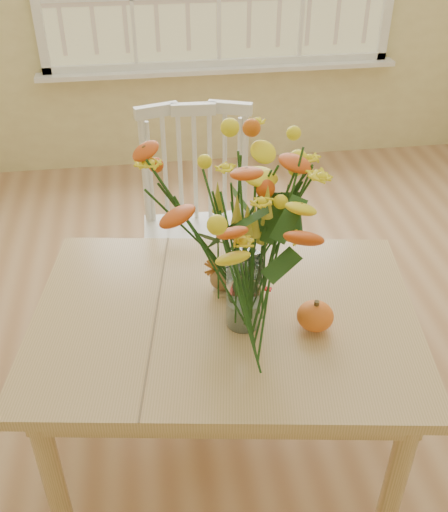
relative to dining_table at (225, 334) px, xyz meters
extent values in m
cube|color=#AD7C53|center=(0.33, 0.30, -0.59)|extent=(4.00, 4.50, 0.01)
cube|color=white|center=(0.33, 2.48, 0.10)|extent=(2.42, 0.12, 0.03)
cube|color=tan|center=(0.00, 0.00, 0.07)|extent=(1.39, 1.09, 0.04)
cube|color=tan|center=(0.00, 0.00, 0.00)|extent=(1.25, 0.95, 0.10)
cylinder|color=tan|center=(-0.59, -0.27, -0.27)|extent=(0.07, 0.07, 0.64)
cylinder|color=tan|center=(-0.48, 0.44, -0.27)|extent=(0.07, 0.07, 0.64)
cylinder|color=tan|center=(0.48, -0.44, -0.27)|extent=(0.07, 0.07, 0.64)
cylinder|color=tan|center=(0.59, 0.27, -0.27)|extent=(0.07, 0.07, 0.64)
cube|color=white|center=(-0.01, 0.70, -0.09)|extent=(0.50, 0.48, 0.05)
cube|color=white|center=(0.00, 0.88, 0.18)|extent=(0.48, 0.06, 0.55)
cylinder|color=white|center=(-0.20, 0.53, -0.35)|extent=(0.04, 0.04, 0.47)
cylinder|color=white|center=(-0.19, 0.88, -0.35)|extent=(0.04, 0.04, 0.47)
cylinder|color=white|center=(0.17, 0.52, -0.35)|extent=(0.04, 0.04, 0.47)
cylinder|color=white|center=(0.18, 0.87, -0.35)|extent=(0.04, 0.04, 0.47)
cylinder|color=white|center=(0.05, -0.05, 0.22)|extent=(0.11, 0.11, 0.26)
ellipsoid|color=orange|center=(0.27, -0.11, 0.14)|extent=(0.12, 0.12, 0.09)
cylinder|color=#CCB78C|center=(0.01, 0.12, 0.10)|extent=(0.07, 0.07, 0.01)
ellipsoid|color=brown|center=(0.01, 0.12, 0.14)|extent=(0.11, 0.10, 0.08)
ellipsoid|color=#38160F|center=(0.08, 0.09, 0.13)|extent=(0.08, 0.08, 0.07)
camera|label=1|loc=(-0.22, -1.49, 1.38)|focal=42.00mm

